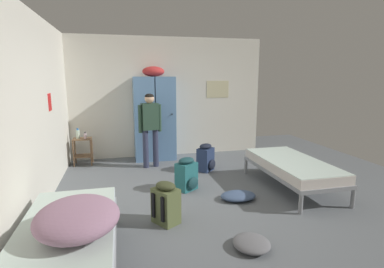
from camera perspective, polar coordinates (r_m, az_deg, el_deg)
name	(u,v)px	position (r m, az deg, el deg)	size (l,w,h in m)	color
ground_plane	(196,196)	(4.87, 0.75, -11.63)	(8.43, 8.43, 0.00)	slate
room_backdrop	(114,104)	(5.61, -14.45, 5.49)	(4.53, 5.33, 2.74)	silver
locker_bank	(154,117)	(6.81, -7.10, 3.25)	(0.90, 0.55, 2.07)	#5B84B2
shelf_unit	(83,149)	(6.83, -19.89, -2.63)	(0.38, 0.30, 0.57)	brown
bed_right	(292,166)	(5.35, 18.34, -5.78)	(0.90, 1.90, 0.49)	gray
bed_left_front	(67,236)	(3.24, -22.51, -17.27)	(0.90, 1.90, 0.49)	gray
bedding_heap	(77,217)	(2.95, -20.78, -14.50)	(0.73, 0.84, 0.29)	gray
person_traveler	(150,123)	(6.20, -7.91, 1.99)	(0.47, 0.25, 1.52)	#2D334C
water_bottle	(78,134)	(6.79, -20.71, 0.02)	(0.07, 0.07, 0.22)	silver
lotion_bottle	(85,136)	(6.72, -19.49, -0.30)	(0.06, 0.06, 0.14)	beige
backpack_olive	(166,203)	(3.98, -4.83, -12.91)	(0.41, 0.40, 0.55)	#566038
backpack_teal	(187,175)	(5.04, -0.98, -7.69)	(0.41, 0.41, 0.55)	#23666B
backpack_navy	(206,158)	(6.03, 2.65, -4.55)	(0.42, 0.42, 0.55)	navy
clothes_pile_denim	(238,196)	(4.78, 8.71, -11.44)	(0.55, 0.39, 0.12)	#42567A
clothes_pile_grey	(251,243)	(3.59, 11.14, -19.56)	(0.41, 0.44, 0.12)	slate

